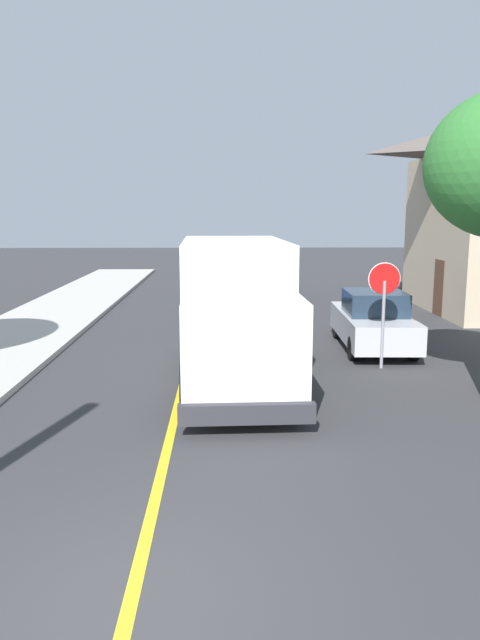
{
  "coord_description": "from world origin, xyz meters",
  "views": [
    {
      "loc": [
        0.96,
        -5.45,
        3.88
      ],
      "look_at": [
        1.32,
        8.28,
        1.4
      ],
      "focal_mm": 33.86,
      "sensor_mm": 36.0,
      "label": 1
    }
  ],
  "objects_px": {
    "stop_sign": "(384,295)",
    "parked_car_mid": "(260,280)",
    "box_truck": "(235,304)",
    "parked_van_across": "(373,321)",
    "parked_car_near": "(245,299)"
  },
  "relations": [
    {
      "from": "parked_car_mid",
      "to": "parked_van_across",
      "type": "relative_size",
      "value": 1.0
    },
    {
      "from": "parked_car_mid",
      "to": "parked_car_near",
      "type": "bearing_deg",
      "value": -98.21
    },
    {
      "from": "box_truck",
      "to": "parked_van_across",
      "type": "relative_size",
      "value": 1.63
    },
    {
      "from": "parked_car_mid",
      "to": "parked_van_across",
      "type": "distance_m",
      "value": 10.94
    },
    {
      "from": "box_truck",
      "to": "parked_car_near",
      "type": "relative_size",
      "value": 1.63
    },
    {
      "from": "box_truck",
      "to": "stop_sign",
      "type": "xyz_separation_m",
      "value": [
        3.68,
        0.77,
        0.09
      ]
    },
    {
      "from": "parked_car_near",
      "to": "parked_car_mid",
      "type": "relative_size",
      "value": 1.0
    },
    {
      "from": "box_truck",
      "to": "stop_sign",
      "type": "height_order",
      "value": "box_truck"
    },
    {
      "from": "parked_car_mid",
      "to": "parked_van_across",
      "type": "xyz_separation_m",
      "value": [
        2.6,
        -10.63,
        0.0
      ]
    },
    {
      "from": "parked_van_across",
      "to": "parked_car_near",
      "type": "bearing_deg",
      "value": 128.28
    },
    {
      "from": "parked_car_near",
      "to": "stop_sign",
      "type": "height_order",
      "value": "stop_sign"
    },
    {
      "from": "stop_sign",
      "to": "parked_car_mid",
      "type": "bearing_deg",
      "value": 100.17
    },
    {
      "from": "parked_car_mid",
      "to": "stop_sign",
      "type": "height_order",
      "value": "stop_sign"
    },
    {
      "from": "box_truck",
      "to": "parked_van_across",
      "type": "height_order",
      "value": "box_truck"
    },
    {
      "from": "box_truck",
      "to": "parked_car_near",
      "type": "distance_m",
      "value": 7.45
    }
  ]
}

